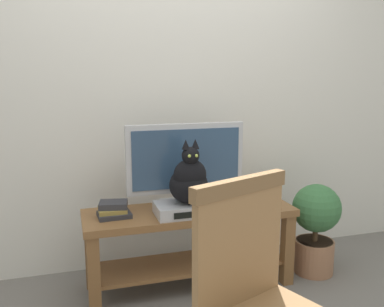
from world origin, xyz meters
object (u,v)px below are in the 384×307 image
(wooden_chair, at_px, (261,294))
(potted_plant, at_px, (316,224))
(tv_stand, at_px, (190,233))
(media_box, at_px, (189,208))
(book_stack, at_px, (113,210))
(tv, at_px, (186,162))
(cat, at_px, (190,180))

(wooden_chair, relative_size, potted_plant, 1.56)
(tv_stand, height_order, potted_plant, potted_plant)
(media_box, relative_size, wooden_chair, 0.42)
(tv_stand, height_order, book_stack, book_stack)
(tv, bearing_deg, wooden_chair, -92.90)
(tv, bearing_deg, potted_plant, -10.29)
(tv, relative_size, cat, 1.93)
(cat, bearing_deg, potted_plant, 1.69)
(wooden_chair, bearing_deg, media_box, 88.30)
(tv_stand, height_order, cat, cat)
(media_box, height_order, cat, cat)
(cat, distance_m, wooden_chair, 1.07)
(media_box, distance_m, cat, 0.18)
(book_stack, xyz_separation_m, potted_plant, (1.36, -0.08, -0.21))
(tv, xyz_separation_m, potted_plant, (0.88, -0.16, -0.46))
(cat, relative_size, book_stack, 1.96)
(wooden_chair, distance_m, book_stack, 1.23)
(cat, distance_m, book_stack, 0.49)
(media_box, bearing_deg, tv, 79.89)
(tv_stand, relative_size, media_box, 3.26)
(tv_stand, xyz_separation_m, cat, (-0.03, -0.10, 0.37))
(tv_stand, distance_m, tv, 0.45)
(cat, xyz_separation_m, wooden_chair, (-0.03, -1.05, -0.18))
(potted_plant, bearing_deg, media_box, -179.08)
(tv_stand, bearing_deg, book_stack, 179.08)
(tv, distance_m, wooden_chair, 1.27)
(wooden_chair, bearing_deg, book_stack, 109.80)
(media_box, bearing_deg, cat, -84.06)
(media_box, relative_size, potted_plant, 0.65)
(wooden_chair, height_order, book_stack, wooden_chair)
(tv_stand, xyz_separation_m, potted_plant, (0.88, -0.07, -0.01))
(wooden_chair, bearing_deg, cat, 88.21)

